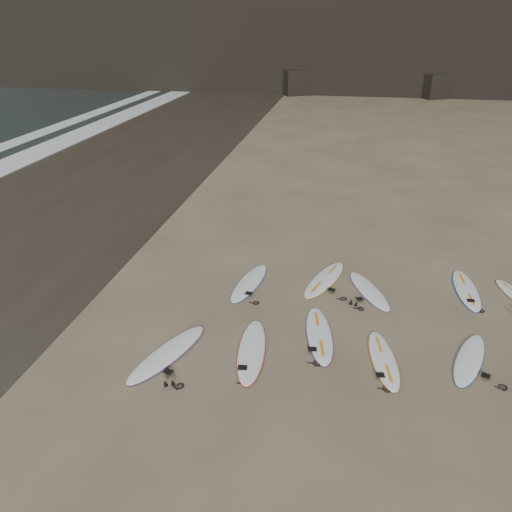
{
  "coord_description": "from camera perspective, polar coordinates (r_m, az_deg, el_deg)",
  "views": [
    {
      "loc": [
        -0.04,
        -10.55,
        7.44
      ],
      "look_at": [
        -2.28,
        1.61,
        1.5
      ],
      "focal_mm": 35.0,
      "sensor_mm": 36.0,
      "label": 1
    }
  ],
  "objects": [
    {
      "name": "surfboard_1",
      "position": [
        12.47,
        -0.5,
        -10.7
      ],
      "size": [
        0.9,
        2.74,
        0.1
      ],
      "primitive_type": "ellipsoid",
      "rotation": [
        0.0,
        0.0,
        0.1
      ],
      "color": "white",
      "rests_on": "ground"
    },
    {
      "name": "surfboard_6",
      "position": [
        15.74,
        7.84,
        -2.62
      ],
      "size": [
        1.5,
        2.76,
        0.1
      ],
      "primitive_type": "ellipsoid",
      "rotation": [
        0.0,
        0.0,
        -0.34
      ],
      "color": "white",
      "rests_on": "ground"
    },
    {
      "name": "surfboard_2",
      "position": [
        13.13,
        7.24,
        -8.85
      ],
      "size": [
        1.06,
        2.69,
        0.09
      ],
      "primitive_type": "ellipsoid",
      "rotation": [
        0.0,
        0.0,
        0.17
      ],
      "color": "white",
      "rests_on": "ground"
    },
    {
      "name": "surfboard_5",
      "position": [
        15.4,
        -0.77,
        -3.04
      ],
      "size": [
        1.06,
        2.67,
        0.09
      ],
      "primitive_type": "ellipsoid",
      "rotation": [
        0.0,
        0.0,
        -0.17
      ],
      "color": "white",
      "rests_on": "ground"
    },
    {
      "name": "ground",
      "position": [
        12.91,
        8.84,
        -9.89
      ],
      "size": [
        240.0,
        240.0,
        0.0
      ],
      "primitive_type": "plane",
      "color": "#897559",
      "rests_on": "ground"
    },
    {
      "name": "surfboard_3",
      "position": [
        12.56,
        14.37,
        -11.37
      ],
      "size": [
        0.93,
        2.4,
        0.08
      ],
      "primitive_type": "ellipsoid",
      "rotation": [
        0.0,
        0.0,
        0.16
      ],
      "color": "white",
      "rests_on": "ground"
    },
    {
      "name": "surfboard_4",
      "position": [
        13.22,
        23.21,
        -10.77
      ],
      "size": [
        1.36,
        2.4,
        0.08
      ],
      "primitive_type": "ellipsoid",
      "rotation": [
        0.0,
        0.0,
        -0.36
      ],
      "color": "white",
      "rests_on": "ground"
    },
    {
      "name": "surfboard_7",
      "position": [
        15.35,
        12.79,
        -3.84
      ],
      "size": [
        1.53,
        2.48,
        0.09
      ],
      "primitive_type": "ellipsoid",
      "rotation": [
        0.0,
        0.0,
        0.42
      ],
      "color": "white",
      "rests_on": "ground"
    },
    {
      "name": "surfboard_0",
      "position": [
        12.56,
        -10.07,
        -10.86
      ],
      "size": [
        1.6,
        2.8,
        0.1
      ],
      "primitive_type": "ellipsoid",
      "rotation": [
        0.0,
        0.0,
        -0.37
      ],
      "color": "white",
      "rests_on": "ground"
    },
    {
      "name": "surfboard_8",
      "position": [
        16.29,
        22.91,
        -3.55
      ],
      "size": [
        0.67,
        2.58,
        0.09
      ],
      "primitive_type": "ellipsoid",
      "rotation": [
        0.0,
        0.0,
        0.02
      ],
      "color": "white",
      "rests_on": "ground"
    },
    {
      "name": "wet_sand",
      "position": [
        25.41,
        -20.95,
        6.93
      ],
      "size": [
        12.0,
        200.0,
        0.01
      ],
      "primitive_type": "cube",
      "color": "#383026",
      "rests_on": "ground"
    }
  ]
}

